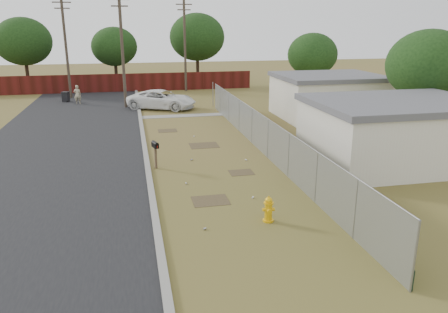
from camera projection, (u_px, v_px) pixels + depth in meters
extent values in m
plane|color=brown|center=(208.00, 161.00, 21.75)|extent=(120.00, 120.00, 0.00)
cube|color=black|center=(70.00, 132.00, 27.72)|extent=(9.00, 60.00, 0.02)
cube|color=gray|center=(142.00, 128.00, 28.61)|extent=(0.25, 60.00, 0.12)
cube|color=gray|center=(181.00, 116.00, 32.50)|extent=(6.20, 1.00, 0.03)
cylinder|color=gray|center=(415.00, 257.00, 10.86)|extent=(0.06, 0.06, 2.00)
cylinder|color=gray|center=(356.00, 209.00, 13.66)|extent=(0.06, 0.06, 2.00)
cylinder|color=gray|center=(316.00, 178.00, 16.47)|extent=(0.06, 0.06, 2.00)
cylinder|color=gray|center=(289.00, 155.00, 19.28)|extent=(0.06, 0.06, 2.00)
cylinder|color=gray|center=(268.00, 139.00, 22.08)|extent=(0.06, 0.06, 2.00)
cylinder|color=gray|center=(252.00, 126.00, 24.89)|extent=(0.06, 0.06, 2.00)
cylinder|color=gray|center=(239.00, 116.00, 27.70)|extent=(0.06, 0.06, 2.00)
cylinder|color=gray|center=(229.00, 107.00, 30.50)|extent=(0.06, 0.06, 2.00)
cylinder|color=gray|center=(220.00, 100.00, 33.31)|extent=(0.06, 0.06, 2.00)
cylinder|color=gray|center=(213.00, 94.00, 36.11)|extent=(0.06, 0.06, 2.00)
cylinder|color=gray|center=(263.00, 115.00, 22.73)|extent=(0.04, 26.00, 0.04)
cube|color=gray|center=(262.00, 134.00, 23.02)|extent=(0.01, 26.00, 2.00)
cube|color=black|center=(263.00, 147.00, 23.23)|extent=(0.03, 26.00, 0.60)
cube|color=#4B1310|center=(105.00, 83.00, 43.67)|extent=(30.00, 0.12, 1.80)
cylinder|color=#43392D|center=(122.00, 51.00, 34.61)|extent=(0.24, 0.24, 9.00)
cube|color=#43392D|center=(119.00, 6.00, 33.62)|extent=(1.30, 0.10, 0.10)
cylinder|color=#43392D|center=(66.00, 48.00, 39.21)|extent=(0.24, 0.24, 9.00)
cube|color=#43392D|center=(61.00, 2.00, 38.08)|extent=(1.60, 0.10, 0.10)
cube|color=#43392D|center=(62.00, 8.00, 38.22)|extent=(1.30, 0.10, 0.10)
cylinder|color=#43392D|center=(185.00, 46.00, 43.30)|extent=(0.24, 0.24, 9.00)
cube|color=#43392D|center=(184.00, 4.00, 42.16)|extent=(1.60, 0.10, 0.10)
cube|color=#43392D|center=(184.00, 10.00, 42.31)|extent=(1.30, 0.10, 0.10)
cube|color=beige|center=(396.00, 135.00, 21.28)|extent=(8.00, 6.00, 2.80)
cube|color=#535358|center=(400.00, 103.00, 20.83)|extent=(8.32, 6.24, 0.30)
cube|color=beige|center=(328.00, 98.00, 31.87)|extent=(7.00, 6.00, 2.80)
cube|color=#535358|center=(329.00, 76.00, 31.42)|extent=(7.28, 6.24, 0.30)
cylinder|color=#2F1F15|center=(27.00, 73.00, 45.58)|extent=(0.36, 0.36, 3.30)
ellipsoid|color=black|center=(23.00, 41.00, 44.65)|extent=(5.70, 5.70, 4.84)
cylinder|color=#2F1F15|center=(116.00, 72.00, 48.39)|extent=(0.36, 0.36, 2.86)
ellipsoid|color=black|center=(114.00, 47.00, 47.58)|extent=(4.94, 4.94, 4.20)
cylinder|color=#2F1F15|center=(198.00, 69.00, 49.17)|extent=(0.36, 0.36, 3.52)
ellipsoid|color=black|center=(197.00, 37.00, 48.17)|extent=(6.08, 6.08, 5.17)
cylinder|color=#2F1F15|center=(311.00, 83.00, 40.82)|extent=(0.36, 0.36, 2.64)
ellipsoid|color=black|center=(312.00, 54.00, 40.07)|extent=(4.56, 4.56, 3.88)
cylinder|color=#2F1F15|center=(422.00, 111.00, 26.96)|extent=(0.36, 0.36, 2.86)
ellipsoid|color=black|center=(428.00, 65.00, 26.14)|extent=(4.94, 4.94, 4.20)
cylinder|color=#DBA30B|center=(268.00, 220.00, 15.15)|extent=(0.41, 0.41, 0.07)
cylinder|color=#DBA30B|center=(268.00, 212.00, 15.05)|extent=(0.29, 0.29, 0.64)
cylinder|color=#DBA30B|center=(269.00, 203.00, 14.96)|extent=(0.38, 0.38, 0.06)
sphere|color=#DBA30B|center=(269.00, 201.00, 14.93)|extent=(0.28, 0.28, 0.25)
cylinder|color=#DBA30B|center=(269.00, 197.00, 14.89)|extent=(0.05, 0.05, 0.07)
cylinder|color=#DBA30B|center=(264.00, 210.00, 15.01)|extent=(0.12, 0.13, 0.12)
cylinder|color=#DBA30B|center=(273.00, 209.00, 15.04)|extent=(0.12, 0.13, 0.12)
cylinder|color=#DBA30B|center=(269.00, 211.00, 14.88)|extent=(0.17, 0.15, 0.15)
cube|color=brown|center=(156.00, 157.00, 20.58)|extent=(0.12, 0.12, 1.09)
cube|color=black|center=(155.00, 146.00, 20.41)|extent=(0.34, 0.56, 0.20)
cylinder|color=black|center=(155.00, 143.00, 20.38)|extent=(0.34, 0.56, 0.20)
cube|color=#A8120C|center=(157.00, 147.00, 20.17)|extent=(0.03, 0.05, 0.11)
imported|color=white|center=(162.00, 99.00, 35.08)|extent=(5.98, 4.61, 1.51)
imported|color=tan|center=(78.00, 95.00, 37.17)|extent=(0.63, 0.44, 1.62)
cube|color=black|center=(66.00, 97.00, 38.33)|extent=(0.66, 0.66, 0.84)
cube|color=black|center=(65.00, 92.00, 38.21)|extent=(0.73, 0.73, 0.07)
cylinder|color=black|center=(68.00, 101.00, 38.15)|extent=(0.10, 0.18, 0.17)
cylinder|color=silver|center=(253.00, 197.00, 17.13)|extent=(0.12, 0.12, 0.07)
cylinder|color=#A4A5A9|center=(186.00, 183.00, 18.63)|extent=(0.09, 0.11, 0.07)
cylinder|color=silver|center=(246.00, 160.00, 21.87)|extent=(0.12, 0.12, 0.07)
cylinder|color=#A4A5A9|center=(205.00, 229.00, 14.51)|extent=(0.12, 0.10, 0.07)
cylinder|color=silver|center=(194.00, 136.00, 26.46)|extent=(0.10, 0.12, 0.07)
cylinder|color=#A4A5A9|center=(191.00, 160.00, 21.91)|extent=(0.12, 0.11, 0.07)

